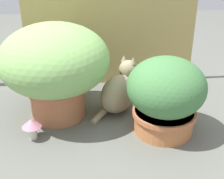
% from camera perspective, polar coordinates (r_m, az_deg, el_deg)
% --- Properties ---
extents(ground_plane, '(6.00, 6.00, 0.00)m').
position_cam_1_polar(ground_plane, '(1.61, -1.79, -7.03)').
color(ground_plane, '#5D5F58').
extents(cardboard_backdrop, '(1.13, 0.03, 0.75)m').
position_cam_1_polar(cardboard_backdrop, '(2.00, -0.22, 11.38)').
color(cardboard_backdrop, tan).
rests_on(cardboard_backdrop, ground).
extents(grass_planter, '(0.59, 0.59, 0.53)m').
position_cam_1_polar(grass_planter, '(1.61, -10.88, 4.72)').
color(grass_planter, '#AF6943').
rests_on(grass_planter, ground).
extents(leafy_planter, '(0.39, 0.39, 0.40)m').
position_cam_1_polar(leafy_planter, '(1.50, 10.27, -0.96)').
color(leafy_planter, '#BC7141').
rests_on(leafy_planter, ground).
extents(cat, '(0.32, 0.32, 0.32)m').
position_cam_1_polar(cat, '(1.71, 1.48, -0.29)').
color(cat, gray).
rests_on(cat, ground).
extents(mushroom_ornament_pink, '(0.10, 0.10, 0.11)m').
position_cam_1_polar(mushroom_ornament_pink, '(1.53, -15.16, -6.57)').
color(mushroom_ornament_pink, silver).
rests_on(mushroom_ornament_pink, ground).
extents(mushroom_ornament_red, '(0.12, 0.12, 0.16)m').
position_cam_1_polar(mushroom_ornament_red, '(1.62, -11.14, -2.69)').
color(mushroom_ornament_red, silver).
rests_on(mushroom_ornament_red, ground).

